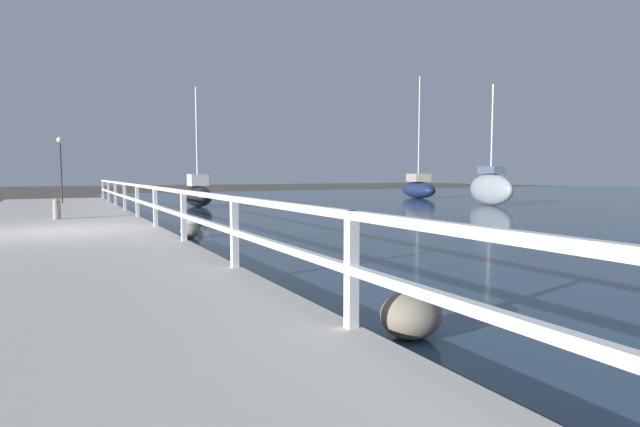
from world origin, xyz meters
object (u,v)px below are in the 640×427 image
(dock_lamp, at_px, (60,153))
(sailboat_navy, at_px, (418,188))
(mooring_bollard, at_px, (57,209))
(sailboat_gray, at_px, (491,188))
(sailboat_black, at_px, (198,194))

(dock_lamp, distance_m, sailboat_navy, 20.80)
(mooring_bollard, bearing_deg, dock_lamp, 88.49)
(sailboat_gray, bearing_deg, mooring_bollard, -161.67)
(dock_lamp, bearing_deg, mooring_bollard, -91.51)
(dock_lamp, distance_m, sailboat_black, 6.56)
(mooring_bollard, bearing_deg, sailboat_navy, 22.94)
(mooring_bollard, distance_m, sailboat_black, 9.28)
(dock_lamp, xyz_separation_m, sailboat_navy, (20.70, -0.54, -1.90))
(sailboat_navy, bearing_deg, sailboat_black, -156.08)
(sailboat_black, bearing_deg, sailboat_navy, 8.85)
(dock_lamp, distance_m, sailboat_gray, 20.96)
(sailboat_gray, relative_size, sailboat_navy, 0.77)
(mooring_bollard, distance_m, sailboat_gray, 19.59)
(mooring_bollard, relative_size, dock_lamp, 0.21)
(mooring_bollard, height_order, sailboat_navy, sailboat_navy)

